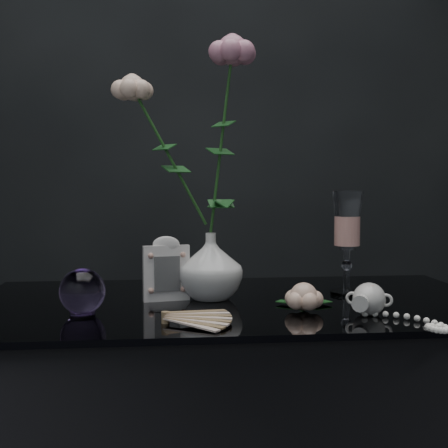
{
  "coord_description": "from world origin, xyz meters",
  "views": [
    {
      "loc": [
        -0.16,
        -1.19,
        1.01
      ],
      "look_at": [
        -0.03,
        -0.0,
        0.92
      ],
      "focal_mm": 50.0,
      "sensor_mm": 36.0,
      "label": 1
    }
  ],
  "objects_px": {
    "pearl_jar": "(369,298)",
    "paperweight": "(82,291)",
    "vase": "(211,266)",
    "picture_frame": "(166,269)",
    "wine_glass": "(347,243)",
    "loose_rose": "(304,297)"
  },
  "relations": [
    {
      "from": "pearl_jar",
      "to": "paperweight",
      "type": "bearing_deg",
      "value": -162.32
    },
    {
      "from": "vase",
      "to": "picture_frame",
      "type": "bearing_deg",
      "value": -175.64
    },
    {
      "from": "paperweight",
      "to": "pearl_jar",
      "type": "relative_size",
      "value": 0.39
    },
    {
      "from": "picture_frame",
      "to": "paperweight",
      "type": "distance_m",
      "value": 0.19
    },
    {
      "from": "pearl_jar",
      "to": "vase",
      "type": "bearing_deg",
      "value": 171.56
    },
    {
      "from": "vase",
      "to": "wine_glass",
      "type": "height_order",
      "value": "wine_glass"
    },
    {
      "from": "wine_glass",
      "to": "paperweight",
      "type": "height_order",
      "value": "wine_glass"
    },
    {
      "from": "vase",
      "to": "wine_glass",
      "type": "relative_size",
      "value": 0.62
    },
    {
      "from": "wine_glass",
      "to": "paperweight",
      "type": "bearing_deg",
      "value": -165.24
    },
    {
      "from": "paperweight",
      "to": "loose_rose",
      "type": "xyz_separation_m",
      "value": [
        0.41,
        -0.02,
        -0.01
      ]
    },
    {
      "from": "vase",
      "to": "wine_glass",
      "type": "bearing_deg",
      "value": 4.97
    },
    {
      "from": "vase",
      "to": "picture_frame",
      "type": "height_order",
      "value": "vase"
    },
    {
      "from": "vase",
      "to": "paperweight",
      "type": "height_order",
      "value": "vase"
    },
    {
      "from": "pearl_jar",
      "to": "picture_frame",
      "type": "bearing_deg",
      "value": 179.39
    },
    {
      "from": "vase",
      "to": "loose_rose",
      "type": "bearing_deg",
      "value": -39.84
    },
    {
      "from": "paperweight",
      "to": "loose_rose",
      "type": "height_order",
      "value": "paperweight"
    },
    {
      "from": "picture_frame",
      "to": "loose_rose",
      "type": "bearing_deg",
      "value": -37.41
    },
    {
      "from": "vase",
      "to": "pearl_jar",
      "type": "distance_m",
      "value": 0.33
    },
    {
      "from": "wine_glass",
      "to": "loose_rose",
      "type": "height_order",
      "value": "wine_glass"
    },
    {
      "from": "wine_glass",
      "to": "loose_rose",
      "type": "bearing_deg",
      "value": -129.22
    },
    {
      "from": "paperweight",
      "to": "pearl_jar",
      "type": "height_order",
      "value": "paperweight"
    },
    {
      "from": "paperweight",
      "to": "wine_glass",
      "type": "bearing_deg",
      "value": 14.76
    }
  ]
}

